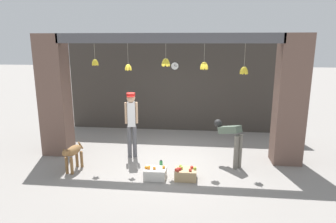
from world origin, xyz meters
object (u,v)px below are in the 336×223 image
object	(u,v)px
water_bottle	(161,165)
wall_clock	(175,66)
shopkeeper	(131,119)
fruit_crate_oranges	(155,173)
worker_stooping	(231,137)
dog	(73,153)
fruit_crate_apples	(185,174)

from	to	relation	value
water_bottle	wall_clock	distance (m)	3.92
shopkeeper	fruit_crate_oranges	bearing A→B (deg)	110.91
fruit_crate_oranges	wall_clock	bearing A→B (deg)	88.44
shopkeeper	water_bottle	xyz separation A→B (m)	(0.87, -0.69, -0.94)
worker_stooping	fruit_crate_oranges	bearing A→B (deg)	163.85
shopkeeper	dog	bearing A→B (deg)	28.29
worker_stooping	fruit_crate_oranges	size ratio (longest dim) A/B	2.27
worker_stooping	wall_clock	distance (m)	3.65
dog	shopkeeper	bearing A→B (deg)	140.35
worker_stooping	water_bottle	xyz separation A→B (m)	(-1.69, -0.41, -0.63)
dog	wall_clock	world-z (taller)	wall_clock
shopkeeper	fruit_crate_apples	distance (m)	2.11
shopkeeper	fruit_crate_oranges	size ratio (longest dim) A/B	3.60
fruit_crate_oranges	shopkeeper	bearing A→B (deg)	123.44
wall_clock	water_bottle	bearing A→B (deg)	-90.65
shopkeeper	water_bottle	bearing A→B (deg)	129.07
dog	worker_stooping	xyz separation A→B (m)	(3.75, 0.75, 0.28)
worker_stooping	dog	bearing A→B (deg)	147.14
wall_clock	shopkeeper	bearing A→B (deg)	-109.18
shopkeeper	worker_stooping	world-z (taller)	shopkeeper
shopkeeper	fruit_crate_apples	size ratio (longest dim) A/B	3.60
shopkeeper	wall_clock	size ratio (longest dim) A/B	6.72
fruit_crate_apples	dog	bearing A→B (deg)	176.84
fruit_crate_apples	worker_stooping	bearing A→B (deg)	40.22
fruit_crate_apples	wall_clock	xyz separation A→B (m)	(-0.58, 3.79, 2.10)
worker_stooping	water_bottle	size ratio (longest dim) A/B	4.95
dog	fruit_crate_oranges	bearing A→B (deg)	94.33
worker_stooping	wall_clock	bearing A→B (deg)	75.51
shopkeeper	wall_clock	bearing A→B (deg)	-121.71
wall_clock	dog	bearing A→B (deg)	-120.02
worker_stooping	fruit_crate_oranges	world-z (taller)	worker_stooping
worker_stooping	water_bottle	world-z (taller)	worker_stooping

